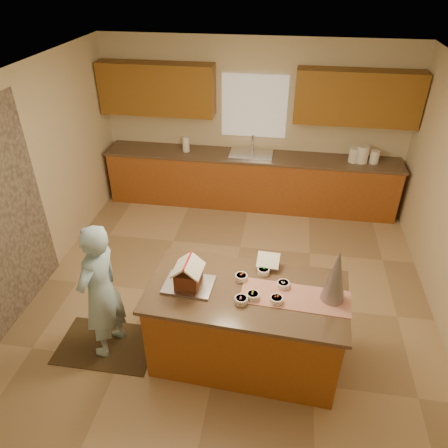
{
  "coord_description": "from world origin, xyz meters",
  "views": [
    {
      "loc": [
        0.55,
        -3.99,
        3.74
      ],
      "look_at": [
        -0.1,
        0.2,
        1.0
      ],
      "focal_mm": 33.93,
      "sensor_mm": 36.0,
      "label": 1
    }
  ],
  "objects": [
    {
      "name": "canister_a",
      "position": [
        1.63,
        2.45,
        1.03
      ],
      "size": [
        0.17,
        0.17,
        0.23
      ],
      "primitive_type": "cylinder",
      "color": "white",
      "rests_on": "back_counter_top"
    },
    {
      "name": "back_counter_top",
      "position": [
        0.0,
        2.45,
        0.9
      ],
      "size": [
        4.85,
        0.63,
        0.04
      ],
      "primitive_type": "cube",
      "color": "brown",
      "rests_on": "back_counter_base"
    },
    {
      "name": "candy_bowls",
      "position": [
        0.42,
        -0.86,
        0.99
      ],
      "size": [
        0.55,
        0.59,
        0.06
      ],
      "color": "yellow",
      "rests_on": "island_top"
    },
    {
      "name": "wall_back",
      "position": [
        0.0,
        2.75,
        1.35
      ],
      "size": [
        5.5,
        5.5,
        0.0
      ],
      "primitive_type": "plane",
      "color": "beige",
      "rests_on": "floor"
    },
    {
      "name": "rug",
      "position": [
        -1.25,
        -0.97,
        0.01
      ],
      "size": [
        1.07,
        0.7,
        0.01
      ],
      "primitive_type": "cube",
      "color": "black",
      "rests_on": "floor"
    },
    {
      "name": "floor",
      "position": [
        0.0,
        0.0,
        0.0
      ],
      "size": [
        5.5,
        5.5,
        0.0
      ],
      "primitive_type": "plane",
      "color": "tan",
      "rests_on": "ground"
    },
    {
      "name": "island_base",
      "position": [
        0.29,
        -0.88,
        0.46
      ],
      "size": [
        1.92,
        1.04,
        0.92
      ],
      "primitive_type": "cube",
      "rotation": [
        0.0,
        0.0,
        -0.05
      ],
      "color": "#9B4B20",
      "rests_on": "floor"
    },
    {
      "name": "sink",
      "position": [
        0.0,
        2.45,
        0.89
      ],
      "size": [
        0.7,
        0.45,
        0.12
      ],
      "primitive_type": "cube",
      "color": "silver",
      "rests_on": "back_counter_top"
    },
    {
      "name": "paper_towel",
      "position": [
        -1.09,
        2.45,
        1.04
      ],
      "size": [
        0.11,
        0.11,
        0.25
      ],
      "primitive_type": "cylinder",
      "color": "white",
      "rests_on": "back_counter_top"
    },
    {
      "name": "back_counter_base",
      "position": [
        0.0,
        2.45,
        0.44
      ],
      "size": [
        4.8,
        0.6,
        0.88
      ],
      "primitive_type": "cube",
      "color": "#9B4B20",
      "rests_on": "floor"
    },
    {
      "name": "wall_left",
      "position": [
        -2.5,
        0.0,
        1.35
      ],
      "size": [
        5.5,
        5.5,
        0.0
      ],
      "primitive_type": "plane",
      "color": "beige",
      "rests_on": "floor"
    },
    {
      "name": "upper_cabinet_left",
      "position": [
        -1.55,
        2.57,
        1.9
      ],
      "size": [
        1.85,
        0.35,
        0.8
      ],
      "primitive_type": "cube",
      "color": "brown",
      "rests_on": "wall_back"
    },
    {
      "name": "ceiling",
      "position": [
        0.0,
        0.0,
        2.7
      ],
      "size": [
        5.5,
        5.5,
        0.0
      ],
      "primitive_type": "plane",
      "color": "silver",
      "rests_on": "floor"
    },
    {
      "name": "window_curtain",
      "position": [
        0.0,
        2.72,
        1.65
      ],
      "size": [
        1.05,
        0.03,
        1.0
      ],
      "primitive_type": "cube",
      "color": "white",
      "rests_on": "wall_back"
    },
    {
      "name": "island_top",
      "position": [
        0.29,
        -0.88,
        0.94
      ],
      "size": [
        2.01,
        1.12,
        0.04
      ],
      "primitive_type": "cube",
      "rotation": [
        0.0,
        0.0,
        -0.05
      ],
      "color": "brown",
      "rests_on": "island_base"
    },
    {
      "name": "boy",
      "position": [
        -1.2,
        -0.97,
        0.8
      ],
      "size": [
        0.5,
        0.65,
        1.58
      ],
      "primitive_type": "imported",
      "rotation": [
        0.0,
        0.0,
        -1.8
      ],
      "color": "#A2CFE7",
      "rests_on": "rug"
    },
    {
      "name": "tinsel_tree",
      "position": [
        1.11,
        -0.87,
        1.24
      ],
      "size": [
        0.24,
        0.24,
        0.57
      ],
      "primitive_type": "cone",
      "rotation": [
        0.0,
        0.0,
        -0.05
      ],
      "color": "#B5B7C2",
      "rests_on": "island_top"
    },
    {
      "name": "canister_c",
      "position": [
        1.95,
        2.45,
        1.02
      ],
      "size": [
        0.14,
        0.14,
        0.21
      ],
      "primitive_type": "cylinder",
      "color": "white",
      "rests_on": "back_counter_top"
    },
    {
      "name": "faucet",
      "position": [
        0.0,
        2.63,
        1.06
      ],
      "size": [
        0.03,
        0.03,
        0.28
      ],
      "primitive_type": "cylinder",
      "color": "silver",
      "rests_on": "back_counter_top"
    },
    {
      "name": "canister_b",
      "position": [
        1.75,
        2.45,
        1.05
      ],
      "size": [
        0.19,
        0.19,
        0.27
      ],
      "primitive_type": "cylinder",
      "color": "white",
      "rests_on": "back_counter_top"
    },
    {
      "name": "upper_cabinet_right",
      "position": [
        1.55,
        2.57,
        1.9
      ],
      "size": [
        1.85,
        0.35,
        0.8
      ],
      "primitive_type": "cube",
      "color": "brown",
      "rests_on": "wall_back"
    },
    {
      "name": "baking_tray",
      "position": [
        -0.28,
        -0.9,
        0.97
      ],
      "size": [
        0.5,
        0.38,
        0.03
      ],
      "primitive_type": "cube",
      "rotation": [
        0.0,
        0.0,
        -0.05
      ],
      "color": "silver",
      "rests_on": "island_top"
    },
    {
      "name": "cookbook",
      "position": [
        0.47,
        -0.49,
        1.05
      ],
      "size": [
        0.24,
        0.19,
        0.1
      ],
      "primitive_type": "cube",
      "rotation": [
        -1.13,
        0.0,
        -0.05
      ],
      "color": "white",
      "rests_on": "island_top"
    },
    {
      "name": "table_runner",
      "position": [
        0.76,
        -0.9,
        0.96
      ],
      "size": [
        1.06,
        0.43,
        0.01
      ],
      "primitive_type": "cube",
      "rotation": [
        0.0,
        0.0,
        -0.05
      ],
      "color": "#AE230C",
      "rests_on": "island_top"
    },
    {
      "name": "gingerbread_house",
      "position": [
        -0.28,
        -0.9,
        1.09
      ],
      "size": [
        0.3,
        0.31,
        0.29
      ],
      "color": "maroon",
      "rests_on": "baking_tray"
    }
  ]
}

